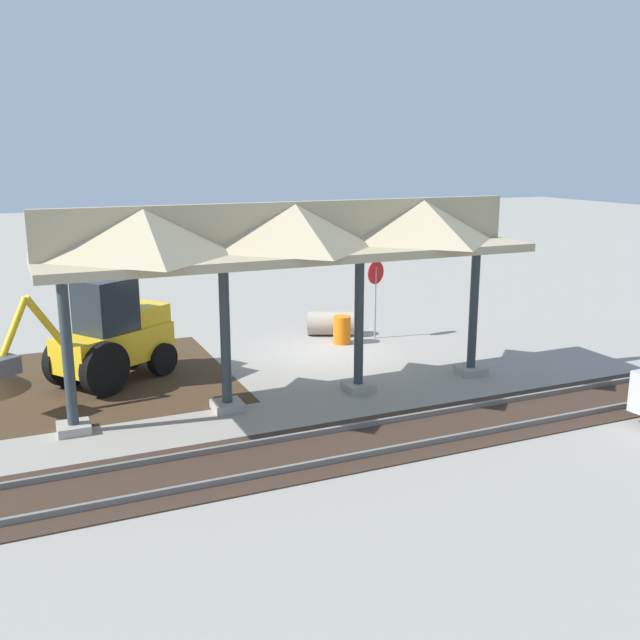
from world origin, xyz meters
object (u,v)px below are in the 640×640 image
object	(u,v)px
backhoe	(109,337)
concrete_pipe	(331,323)
traffic_barrel	(342,330)
stop_sign	(376,283)

from	to	relation	value
backhoe	concrete_pipe	size ratio (longest dim) A/B	2.86
traffic_barrel	backhoe	bearing A→B (deg)	8.55
backhoe	traffic_barrel	xyz separation A→B (m)	(-7.38, -1.11, -0.81)
concrete_pipe	traffic_barrel	size ratio (longest dim) A/B	1.94
stop_sign	concrete_pipe	size ratio (longest dim) A/B	1.48
backhoe	traffic_barrel	world-z (taller)	backhoe
concrete_pipe	traffic_barrel	distance (m)	1.14
stop_sign	traffic_barrel	world-z (taller)	stop_sign
backhoe	concrete_pipe	xyz separation A→B (m)	(-7.49, -2.24, -0.86)
concrete_pipe	backhoe	bearing A→B (deg)	16.65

